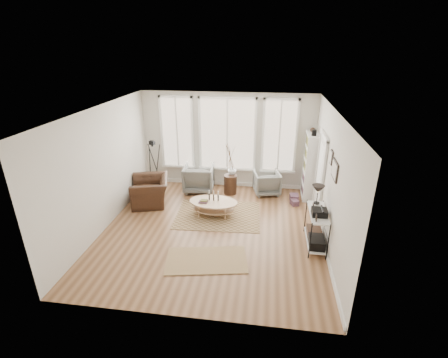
# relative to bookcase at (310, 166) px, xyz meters

# --- Properties ---
(room) EXTENTS (5.50, 5.54, 2.90)m
(room) POSITION_rel_bookcase_xyz_m (-2.42, -2.20, 0.47)
(room) COLOR #8F6441
(room) RESTS_ON ground
(bay_window) EXTENTS (4.14, 0.12, 2.24)m
(bay_window) POSITION_rel_bookcase_xyz_m (-2.44, 0.49, 0.65)
(bay_window) COLOR tan
(bay_window) RESTS_ON ground
(door) EXTENTS (0.09, 1.06, 2.22)m
(door) POSITION_rel_bookcase_xyz_m (0.13, -1.08, 0.17)
(door) COLOR silver
(door) RESTS_ON ground
(bookcase) EXTENTS (0.31, 0.85, 2.06)m
(bookcase) POSITION_rel_bookcase_xyz_m (0.00, 0.00, 0.00)
(bookcase) COLOR white
(bookcase) RESTS_ON ground
(low_shelf) EXTENTS (0.38, 1.08, 1.30)m
(low_shelf) POSITION_rel_bookcase_xyz_m (-0.06, -2.52, -0.44)
(low_shelf) COLOR white
(low_shelf) RESTS_ON ground
(wall_art) EXTENTS (0.04, 0.88, 0.44)m
(wall_art) POSITION_rel_bookcase_xyz_m (0.14, -2.49, 0.92)
(wall_art) COLOR black
(wall_art) RESTS_ON ground
(rug_main) EXTENTS (2.26, 1.75, 0.01)m
(rug_main) POSITION_rel_bookcase_xyz_m (-2.41, -1.49, -0.95)
(rug_main) COLOR brown
(rug_main) RESTS_ON ground
(rug_runner) EXTENTS (1.81, 1.21, 0.01)m
(rug_runner) POSITION_rel_bookcase_xyz_m (-2.35, -3.43, -0.94)
(rug_runner) COLOR brown
(rug_runner) RESTS_ON ground
(coffee_table) EXTENTS (1.29, 0.86, 0.58)m
(coffee_table) POSITION_rel_bookcase_xyz_m (-2.54, -1.49, -0.65)
(coffee_table) COLOR tan
(coffee_table) RESTS_ON ground
(armchair_left) EXTENTS (0.94, 0.96, 0.82)m
(armchair_left) POSITION_rel_bookcase_xyz_m (-3.23, -0.03, -0.55)
(armchair_left) COLOR slate
(armchair_left) RESTS_ON ground
(armchair_right) EXTENTS (0.88, 0.90, 0.68)m
(armchair_right) POSITION_rel_bookcase_xyz_m (-1.18, 0.05, -0.61)
(armchair_right) COLOR slate
(armchair_right) RESTS_ON ground
(side_table) EXTENTS (0.39, 0.39, 1.62)m
(side_table) POSITION_rel_bookcase_xyz_m (-2.26, -0.10, -0.18)
(side_table) COLOR #372014
(side_table) RESTS_ON ground
(vase) EXTENTS (0.26, 0.26, 0.26)m
(vase) POSITION_rel_bookcase_xyz_m (-2.23, 0.01, -0.25)
(vase) COLOR silver
(vase) RESTS_ON side_table
(accent_chair) EXTENTS (1.38, 1.28, 0.74)m
(accent_chair) POSITION_rel_bookcase_xyz_m (-4.41, -1.04, -0.59)
(accent_chair) COLOR #372014
(accent_chair) RESTS_ON ground
(tripod_camera) EXTENTS (0.55, 0.55, 1.57)m
(tripod_camera) POSITION_rel_bookcase_xyz_m (-4.55, -0.20, -0.23)
(tripod_camera) COLOR black
(tripod_camera) RESTS_ON ground
(book_stack_near) EXTENTS (0.24, 0.30, 0.19)m
(book_stack_near) POSITION_rel_bookcase_xyz_m (-0.39, -0.35, -0.86)
(book_stack_near) COLOR maroon
(book_stack_near) RESTS_ON ground
(book_stack_far) EXTENTS (0.26, 0.29, 0.15)m
(book_stack_far) POSITION_rel_bookcase_xyz_m (-0.39, -0.61, -0.88)
(book_stack_far) COLOR maroon
(book_stack_far) RESTS_ON ground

